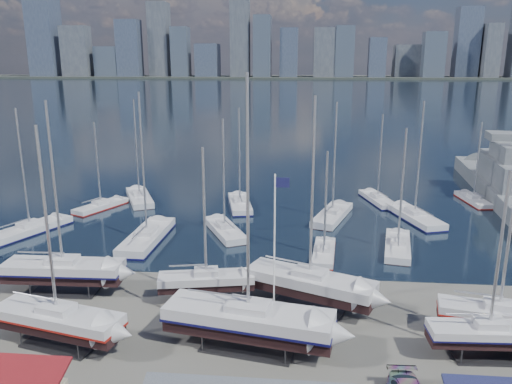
# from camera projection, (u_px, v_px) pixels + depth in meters

# --- Properties ---
(ground) EXTENTS (1400.00, 1400.00, 0.00)m
(ground) POSITION_uv_depth(u_px,v_px,m) (275.00, 331.00, 38.73)
(ground) COLOR #605E59
(ground) RESTS_ON ground
(water) EXTENTS (1400.00, 600.00, 0.40)m
(water) POSITION_uv_depth(u_px,v_px,m) (300.00, 92.00, 337.25)
(water) COLOR #19293A
(water) RESTS_ON ground
(far_shore) EXTENTS (1400.00, 80.00, 2.20)m
(far_shore) POSITION_uv_depth(u_px,v_px,m) (301.00, 77.00, 587.27)
(far_shore) COLOR #2D332D
(far_shore) RESTS_ON ground
(skyline) EXTENTS (639.14, 43.80, 107.69)m
(skyline) POSITION_uv_depth(u_px,v_px,m) (295.00, 44.00, 572.26)
(skyline) COLOR #475166
(skyline) RESTS_ON far_shore
(sailboat_cradle_0) EXTENTS (10.78, 3.28, 17.21)m
(sailboat_cradle_0) POSITION_uv_depth(u_px,v_px,m) (64.00, 270.00, 44.70)
(sailboat_cradle_0) COLOR #2D2D33
(sailboat_cradle_0) RESTS_ON ground
(sailboat_cradle_1) EXTENTS (10.46, 5.12, 16.26)m
(sailboat_cradle_1) POSITION_uv_depth(u_px,v_px,m) (58.00, 320.00, 36.24)
(sailboat_cradle_1) COLOR #2D2D33
(sailboat_cradle_1) RESTS_ON ground
(sailboat_cradle_2) EXTENTS (8.49, 3.83, 13.58)m
(sailboat_cradle_2) POSITION_uv_depth(u_px,v_px,m) (206.00, 280.00, 43.09)
(sailboat_cradle_2) COLOR #2D2D33
(sailboat_cradle_2) RESTS_ON ground
(sailboat_cradle_3) EXTENTS (12.76, 5.70, 19.64)m
(sailboat_cradle_3) POSITION_uv_depth(u_px,v_px,m) (248.00, 320.00, 35.84)
(sailboat_cradle_3) COLOR #2D2D33
(sailboat_cradle_3) RESTS_ON ground
(sailboat_cradle_4) EXTENTS (11.30, 7.12, 17.77)m
(sailboat_cradle_4) POSITION_uv_depth(u_px,v_px,m) (310.00, 284.00, 41.96)
(sailboat_cradle_4) COLOR #2D2D33
(sailboat_cradle_4) RESTS_ON ground
(sailboat_cradle_5) EXTENTS (8.39, 2.71, 13.59)m
(sailboat_cradle_5) POSITION_uv_depth(u_px,v_px,m) (489.00, 334.00, 34.67)
(sailboat_cradle_5) COLOR #2D2D33
(sailboat_cradle_5) RESTS_ON ground
(sailboat_cradle_6) EXTENTS (8.94, 4.08, 14.10)m
(sailboat_cradle_6) POSITION_uv_depth(u_px,v_px,m) (499.00, 315.00, 37.18)
(sailboat_cradle_6) COLOR #2D2D33
(sailboat_cradle_6) RESTS_ON ground
(sailboat_moored_0) EXTENTS (7.03, 10.87, 15.82)m
(sailboat_moored_0) POSITION_uv_depth(u_px,v_px,m) (30.00, 231.00, 60.61)
(sailboat_moored_0) COLOR black
(sailboat_moored_0) RESTS_ON water
(sailboat_moored_1) EXTENTS (5.83, 8.77, 12.81)m
(sailboat_moored_1) POSITION_uv_depth(u_px,v_px,m) (101.00, 207.00, 70.52)
(sailboat_moored_1) COLOR black
(sailboat_moored_1) RESTS_ON water
(sailboat_moored_2) EXTENTS (7.06, 10.70, 15.76)m
(sailboat_moored_2) POSITION_uv_depth(u_px,v_px,m) (140.00, 199.00, 74.52)
(sailboat_moored_2) COLOR black
(sailboat_moored_2) RESTS_ON water
(sailboat_moored_3) EXTENTS (3.75, 12.08, 17.91)m
(sailboat_moored_3) POSITION_uv_depth(u_px,v_px,m) (147.00, 239.00, 57.86)
(sailboat_moored_3) COLOR black
(sailboat_moored_3) RESTS_ON water
(sailboat_moored_4) EXTENTS (6.69, 9.83, 14.54)m
(sailboat_moored_4) POSITION_uv_depth(u_px,v_px,m) (225.00, 231.00, 60.51)
(sailboat_moored_4) COLOR black
(sailboat_moored_4) RESTS_ON water
(sailboat_moored_5) EXTENTS (4.78, 10.28, 14.83)m
(sailboat_moored_5) POSITION_uv_depth(u_px,v_px,m) (240.00, 205.00, 71.44)
(sailboat_moored_5) COLOR black
(sailboat_moored_5) RESTS_ON water
(sailboat_moored_6) EXTENTS (2.95, 8.14, 11.92)m
(sailboat_moored_6) POSITION_uv_depth(u_px,v_px,m) (324.00, 253.00, 53.51)
(sailboat_moored_6) COLOR black
(sailboat_moored_6) RESTS_ON water
(sailboat_moored_7) EXTENTS (6.18, 11.03, 16.06)m
(sailboat_moored_7) POSITION_uv_depth(u_px,v_px,m) (332.00, 216.00, 66.12)
(sailboat_moored_7) COLOR black
(sailboat_moored_7) RESTS_ON water
(sailboat_moored_8) EXTENTS (4.77, 9.44, 13.60)m
(sailboat_moored_8) POSITION_uv_depth(u_px,v_px,m) (377.00, 200.00, 73.86)
(sailboat_moored_8) COLOR black
(sailboat_moored_8) RESTS_ON water
(sailboat_moored_9) EXTENTS (4.24, 9.70, 14.17)m
(sailboat_moored_9) POSITION_uv_depth(u_px,v_px,m) (397.00, 247.00, 55.22)
(sailboat_moored_9) COLOR black
(sailboat_moored_9) RESTS_ON water
(sailboat_moored_10) EXTENTS (6.29, 11.27, 16.24)m
(sailboat_moored_10) POSITION_uv_depth(u_px,v_px,m) (414.00, 218.00, 65.59)
(sailboat_moored_10) COLOR black
(sailboat_moored_10) RESTS_ON water
(sailboat_moored_11) EXTENTS (3.39, 8.55, 12.43)m
(sailboat_moored_11) POSITION_uv_depth(u_px,v_px,m) (473.00, 200.00, 73.75)
(sailboat_moored_11) COLOR black
(sailboat_moored_11) RESTS_ON water
(naval_ship_east) EXTENTS (11.21, 44.27, 17.94)m
(naval_ship_east) POSITION_uv_depth(u_px,v_px,m) (507.00, 188.00, 75.47)
(naval_ship_east) COLOR slate
(naval_ship_east) RESTS_ON water
(flagpole) EXTENTS (1.10, 0.12, 12.46)m
(flagpole) POSITION_uv_depth(u_px,v_px,m) (276.00, 243.00, 37.09)
(flagpole) COLOR white
(flagpole) RESTS_ON ground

